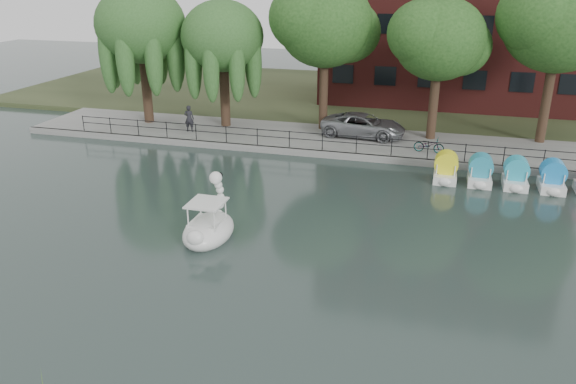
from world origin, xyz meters
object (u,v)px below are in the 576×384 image
at_px(minivan, 363,124).
at_px(pedestrian, 189,117).
at_px(swan_boat, 209,225).
at_px(bicycle, 429,144).

relative_size(minivan, pedestrian, 3.03).
height_order(pedestrian, swan_boat, swan_boat).
distance_m(minivan, swan_boat, 15.82).
height_order(minivan, bicycle, minivan).
xyz_separation_m(bicycle, pedestrian, (-15.22, 0.51, 0.49)).
bearing_deg(pedestrian, swan_boat, 109.55).
height_order(bicycle, pedestrian, pedestrian).
relative_size(bicycle, pedestrian, 0.87).
relative_size(bicycle, swan_boat, 0.55).
distance_m(minivan, bicycle, 4.76).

